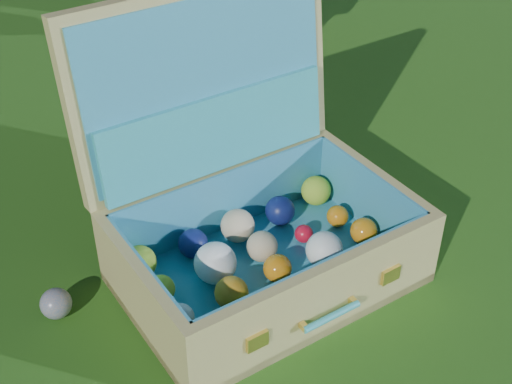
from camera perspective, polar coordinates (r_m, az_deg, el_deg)
name	(u,v)px	position (r m, az deg, el deg)	size (l,w,h in m)	color
ground	(287,242)	(1.73, 2.48, -3.98)	(60.00, 60.00, 0.00)	#215114
stray_ball	(56,304)	(1.58, -15.71, -8.59)	(0.07, 0.07, 0.07)	#396194
suitcase	(246,202)	(1.57, -0.82, -0.78)	(0.74, 0.66, 0.60)	tan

